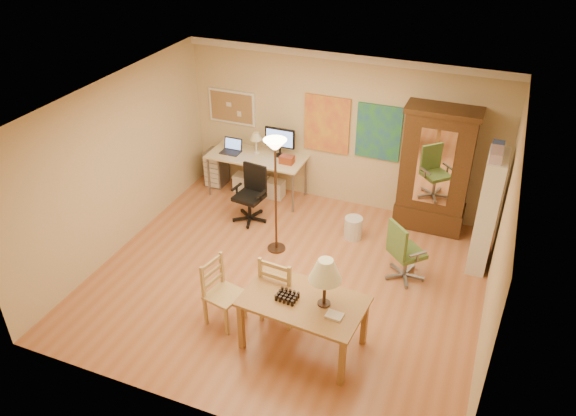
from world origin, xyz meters
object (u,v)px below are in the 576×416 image
at_px(computer_desk, 260,171).
at_px(office_chair_black, 251,206).
at_px(armoire, 434,178).
at_px(office_chair_green, 404,263).
at_px(bookshelf, 487,212).
at_px(dining_table, 311,293).

distance_m(computer_desk, office_chair_black, 0.89).
height_order(computer_desk, armoire, armoire).
relative_size(computer_desk, office_chair_green, 1.81).
distance_m(office_chair_green, bookshelf, 1.42).
height_order(office_chair_black, bookshelf, bookshelf).
relative_size(computer_desk, armoire, 0.83).
bearing_deg(computer_desk, office_chair_black, -76.45).
xyz_separation_m(office_chair_green, armoire, (0.10, 1.55, 0.66)).
xyz_separation_m(computer_desk, office_chair_green, (2.96, -1.47, -0.23)).
bearing_deg(bookshelf, computer_desk, 170.24).
bearing_deg(computer_desk, armoire, 1.48).
xyz_separation_m(computer_desk, office_chair_black, (0.20, -0.84, -0.22)).
relative_size(dining_table, armoire, 0.73).
bearing_deg(bookshelf, office_chair_black, -177.50).
distance_m(computer_desk, office_chair_green, 3.31).
bearing_deg(dining_table, computer_desk, 123.38).
relative_size(office_chair_black, office_chair_green, 1.01).
height_order(computer_desk, bookshelf, bookshelf).
relative_size(office_chair_black, armoire, 0.46).
xyz_separation_m(dining_table, armoire, (0.89, 3.37, 0.04)).
relative_size(dining_table, bookshelf, 0.85).
distance_m(office_chair_green, armoire, 1.69).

